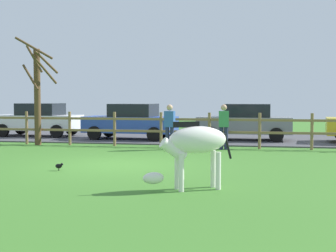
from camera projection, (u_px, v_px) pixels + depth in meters
name	position (u px, v px, depth m)	size (l,w,h in m)	color
ground_plane	(120.00, 165.00, 13.73)	(60.00, 60.00, 0.00)	#3D7528
parking_asphalt	(177.00, 137.00, 22.84)	(28.00, 7.40, 0.05)	#47474C
paddock_fence	(138.00, 127.00, 18.73)	(20.52, 0.11, 1.33)	olive
bare_tree	(37.00, 91.00, 19.16)	(1.40, 1.25, 4.20)	#513A23
zebra	(194.00, 145.00, 9.97)	(1.77, 1.13, 1.41)	white
crow_on_grass	(59.00, 166.00, 12.58)	(0.22, 0.10, 0.20)	black
parked_car_grey	(245.00, 122.00, 20.99)	(4.03, 1.93, 1.56)	slate
parked_car_white	(39.00, 119.00, 23.06)	(4.02, 1.91, 1.56)	white
parked_car_blue	(131.00, 121.00, 21.44)	(4.11, 2.10, 1.56)	#2D4CAD
visitor_left_of_tree	(170.00, 125.00, 17.57)	(0.39, 0.27, 1.64)	#232847
visitor_right_of_tree	(224.00, 125.00, 17.64)	(0.38, 0.26, 1.64)	#232847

